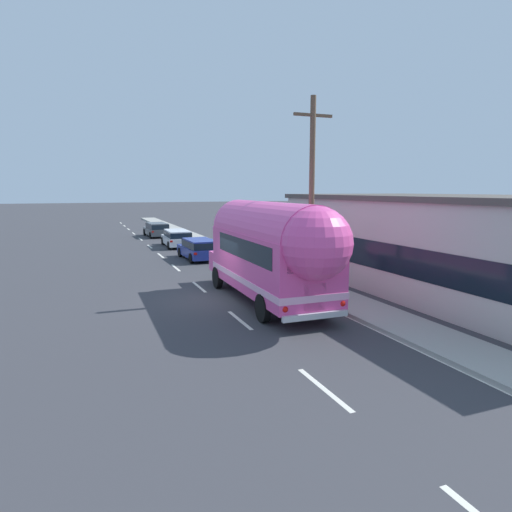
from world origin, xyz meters
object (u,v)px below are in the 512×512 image
(utility_pole, at_px, (312,194))
(painted_bus, at_px, (272,248))
(car_third, at_px, (157,229))
(car_lead, at_px, (199,248))
(car_second, at_px, (177,237))

(utility_pole, distance_m, painted_bus, 3.44)
(painted_bus, bearing_deg, utility_pole, 27.94)
(car_third, bearing_deg, painted_bus, -89.79)
(utility_pole, relative_size, car_third, 1.77)
(painted_bus, height_order, car_third, painted_bus)
(painted_bus, bearing_deg, car_third, 90.21)
(car_third, bearing_deg, car_lead, -88.89)
(painted_bus, bearing_deg, car_lead, 89.09)
(car_second, bearing_deg, utility_pole, -83.11)
(painted_bus, xyz_separation_m, car_second, (0.17, 19.66, -1.51))
(painted_bus, bearing_deg, car_second, 89.49)
(painted_bus, relative_size, car_second, 2.18)
(car_second, height_order, car_third, same)
(car_lead, bearing_deg, car_second, 90.19)
(car_lead, bearing_deg, painted_bus, -90.91)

